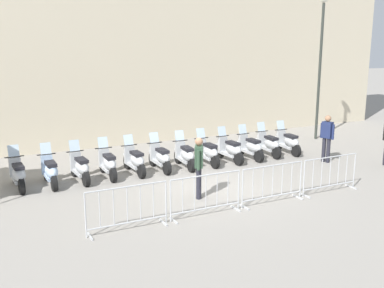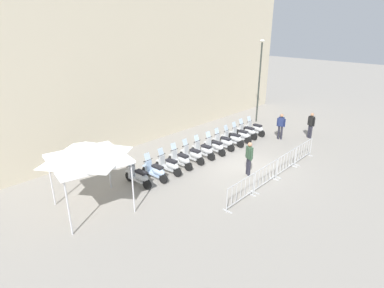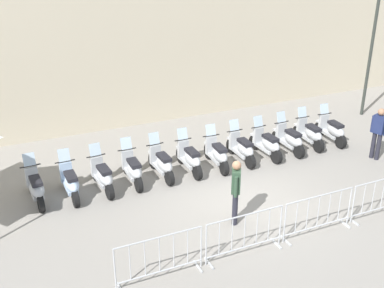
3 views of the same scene
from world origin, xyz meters
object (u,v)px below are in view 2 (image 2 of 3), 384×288
(motorcycle_0, at_px, (139,177))
(officer_mid_plaza, at_px, (281,125))
(motorcycle_5, at_px, (204,150))
(barrier_segment_2, at_px, (287,162))
(street_lamp, at_px, (260,74))
(motorcycle_10, at_px, (247,132))
(barrier_segment_1, at_px, (266,176))
(motorcycle_11, at_px, (255,129))
(barrier_segment_0, at_px, (241,192))
(motorcycle_3, at_px, (181,160))
(motorcycle_2, at_px, (169,165))
(barrier_segment_3, at_px, (304,151))
(motorcycle_6, at_px, (215,146))
(motorcycle_8, at_px, (233,139))
(motorcycle_4, at_px, (193,155))
(motorcycle_9, at_px, (241,135))
(motorcycle_7, at_px, (224,142))
(officer_by_barriers, at_px, (311,124))
(canopy_tent, at_px, (87,151))
(motorcycle_1, at_px, (155,171))
(officer_near_row_end, at_px, (249,157))

(motorcycle_0, relative_size, officer_mid_plaza, 0.99)
(motorcycle_5, relative_size, barrier_segment_2, 0.89)
(motorcycle_0, height_order, street_lamp, street_lamp)
(motorcycle_10, xyz_separation_m, barrier_segment_1, (-4.20, -5.24, 0.07))
(motorcycle_11, distance_m, barrier_segment_0, 9.16)
(motorcycle_3, distance_m, officer_mid_plaza, 7.89)
(barrier_segment_1, xyz_separation_m, barrier_segment_2, (2.02, 0.39, 0.00))
(motorcycle_3, distance_m, motorcycle_10, 6.37)
(motorcycle_0, distance_m, officer_mid_plaza, 10.57)
(barrier_segment_2, distance_m, officer_mid_plaza, 5.15)
(motorcycle_2, relative_size, street_lamp, 0.27)
(motorcycle_5, xyz_separation_m, barrier_segment_2, (2.27, -3.93, 0.07))
(barrier_segment_1, height_order, barrier_segment_3, same)
(motorcycle_6, distance_m, motorcycle_8, 1.83)
(officer_mid_plaza, bearing_deg, barrier_segment_0, -151.76)
(motorcycle_4, relative_size, street_lamp, 0.28)
(motorcycle_5, xyz_separation_m, motorcycle_11, (5.35, 1.05, 0.00))
(motorcycle_8, bearing_deg, street_lamp, 28.41)
(motorcycle_0, distance_m, barrier_segment_2, 7.44)
(motorcycle_8, xyz_separation_m, barrier_segment_0, (-4.46, -5.16, 0.07))
(motorcycle_4, relative_size, barrier_segment_3, 0.88)
(motorcycle_3, relative_size, motorcycle_10, 1.00)
(motorcycle_2, relative_size, motorcycle_9, 0.99)
(barrier_segment_1, bearing_deg, barrier_segment_3, 10.92)
(motorcycle_7, relative_size, officer_by_barriers, 0.99)
(motorcycle_4, bearing_deg, officer_by_barriers, -8.96)
(motorcycle_2, distance_m, street_lamp, 11.76)
(officer_mid_plaza, distance_m, canopy_tent, 13.07)
(motorcycle_1, xyz_separation_m, officer_mid_plaza, (9.64, 0.24, 0.53))
(barrier_segment_1, relative_size, barrier_segment_3, 1.00)
(motorcycle_5, xyz_separation_m, motorcycle_9, (3.58, 0.66, 0.00))
(motorcycle_4, distance_m, motorcycle_9, 4.55)
(motorcycle_5, bearing_deg, barrier_segment_3, -39.55)
(barrier_segment_0, bearing_deg, officer_near_row_end, 37.35)
(motorcycle_4, bearing_deg, barrier_segment_0, -100.82)
(barrier_segment_2, distance_m, officer_near_row_end, 2.08)
(motorcycle_10, height_order, canopy_tent, canopy_tent)
(barrier_segment_1, bearing_deg, motorcycle_4, 105.38)
(motorcycle_2, xyz_separation_m, motorcycle_6, (3.57, 0.65, 0.00))
(motorcycle_1, bearing_deg, officer_by_barriers, -4.00)
(motorcycle_0, bearing_deg, motorcycle_4, 10.20)
(motorcycle_7, bearing_deg, canopy_tent, -168.41)
(motorcycle_7, bearing_deg, motorcycle_5, -169.92)
(motorcycle_6, height_order, officer_mid_plaza, officer_mid_plaza)
(motorcycle_5, height_order, barrier_segment_3, motorcycle_5)
(motorcycle_2, distance_m, canopy_tent, 4.77)
(motorcycle_5, bearing_deg, motorcycle_6, 6.07)
(motorcycle_0, relative_size, motorcycle_7, 0.99)
(motorcycle_4, xyz_separation_m, barrier_segment_2, (3.16, -3.78, 0.07))
(motorcycle_2, relative_size, officer_mid_plaza, 0.98)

